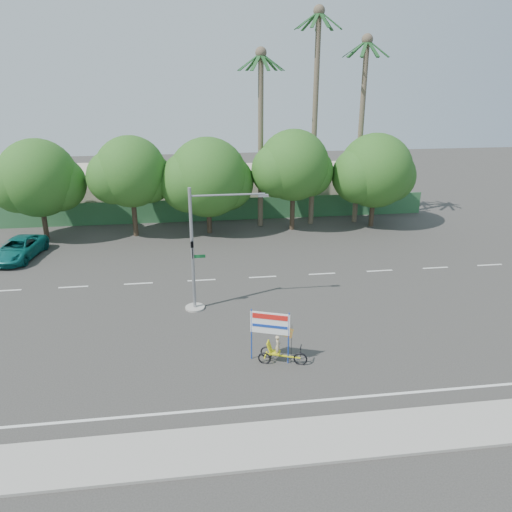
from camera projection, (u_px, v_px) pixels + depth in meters
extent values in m
plane|color=#33302D|center=(247.00, 341.00, 25.04)|extent=(120.00, 120.00, 0.00)
cube|color=gray|center=(271.00, 444.00, 18.06)|extent=(50.00, 2.40, 0.12)
cube|color=#336B3D|center=(219.00, 210.00, 44.64)|extent=(38.00, 0.08, 2.00)
cube|color=beige|center=(110.00, 191.00, 47.20)|extent=(12.00, 8.00, 4.00)
cube|color=beige|center=(296.00, 187.00, 49.54)|extent=(14.00, 8.00, 3.60)
cylinder|color=#473828|center=(44.00, 218.00, 39.36)|extent=(0.40, 0.40, 3.52)
sphere|color=#195519|center=(38.00, 178.00, 38.24)|extent=(6.00, 6.00, 6.00)
sphere|color=#195519|center=(58.00, 184.00, 38.88)|extent=(4.32, 4.32, 4.32)
sphere|color=#195519|center=(19.00, 183.00, 37.95)|extent=(4.56, 4.56, 4.56)
cylinder|color=#473828|center=(134.00, 214.00, 40.20)|extent=(0.40, 0.40, 3.74)
sphere|color=#195519|center=(131.00, 172.00, 39.01)|extent=(5.60, 5.60, 5.60)
sphere|color=#195519|center=(148.00, 178.00, 39.66)|extent=(4.03, 4.03, 4.03)
sphere|color=#195519|center=(114.00, 177.00, 38.74)|extent=(4.26, 4.26, 4.26)
cylinder|color=#473828|center=(209.00, 213.00, 41.04)|extent=(0.40, 0.40, 3.30)
sphere|color=#195519|center=(208.00, 177.00, 39.98)|extent=(6.40, 6.40, 6.40)
sphere|color=#195519|center=(226.00, 183.00, 40.63)|extent=(4.61, 4.61, 4.61)
sphere|color=#195519|center=(190.00, 182.00, 39.67)|extent=(4.86, 4.86, 4.86)
cylinder|color=#473828|center=(292.00, 207.00, 41.82)|extent=(0.40, 0.40, 3.87)
sphere|color=#195519|center=(294.00, 165.00, 40.58)|extent=(5.80, 5.80, 5.80)
sphere|color=#195519|center=(308.00, 172.00, 41.24)|extent=(4.18, 4.18, 4.18)
sphere|color=#195519|center=(278.00, 171.00, 40.31)|extent=(4.41, 4.41, 4.41)
cylinder|color=#473828|center=(372.00, 207.00, 42.77)|extent=(0.40, 0.40, 3.43)
sphere|color=#195519|center=(375.00, 171.00, 41.68)|extent=(6.20, 6.20, 6.20)
sphere|color=#195519|center=(389.00, 176.00, 42.32)|extent=(4.46, 4.46, 4.46)
sphere|color=#195519|center=(360.00, 175.00, 41.38)|extent=(4.71, 4.71, 4.71)
cylinder|color=#70604C|center=(315.00, 125.00, 41.15)|extent=(0.44, 0.44, 17.00)
sphere|color=#70604C|center=(319.00, 11.00, 38.17)|extent=(0.90, 0.90, 0.90)
cube|color=#1C4C21|center=(331.00, 20.00, 38.52)|extent=(1.91, 0.28, 1.36)
cube|color=#1C4C21|center=(326.00, 21.00, 39.05)|extent=(1.65, 1.44, 1.36)
cube|color=#1C4C21|center=(318.00, 21.00, 39.28)|extent=(0.61, 1.93, 1.36)
cube|color=#1C4C21|center=(310.00, 21.00, 39.10)|extent=(1.20, 1.80, 1.36)
cube|color=#1C4C21|center=(307.00, 20.00, 38.59)|extent=(1.89, 0.92, 1.36)
cube|color=#1C4C21|center=(309.00, 19.00, 37.99)|extent=(1.89, 0.92, 1.36)
cube|color=#1C4C21|center=(315.00, 19.00, 37.58)|extent=(1.20, 1.80, 1.36)
cube|color=#1C4C21|center=(324.00, 19.00, 37.56)|extent=(0.61, 1.93, 1.36)
cube|color=#1C4C21|center=(330.00, 19.00, 37.93)|extent=(1.65, 1.44, 1.36)
cylinder|color=#70604C|center=(360.00, 136.00, 42.01)|extent=(0.44, 0.44, 15.00)
sphere|color=#70604C|center=(367.00, 39.00, 39.37)|extent=(0.90, 0.90, 0.90)
cube|color=#1C4C21|center=(378.00, 48.00, 39.72)|extent=(1.91, 0.28, 1.36)
cube|color=#1C4C21|center=(373.00, 49.00, 40.26)|extent=(1.65, 1.44, 1.36)
cube|color=#1C4C21|center=(365.00, 49.00, 40.49)|extent=(0.61, 1.93, 1.36)
cube|color=#1C4C21|center=(358.00, 49.00, 40.30)|extent=(1.20, 1.80, 1.36)
cube|color=#1C4C21|center=(355.00, 48.00, 39.79)|extent=(1.89, 0.92, 1.36)
cube|color=#1C4C21|center=(357.00, 48.00, 39.19)|extent=(1.89, 0.92, 1.36)
cube|color=#1C4C21|center=(364.00, 48.00, 38.79)|extent=(1.20, 1.80, 1.36)
cube|color=#1C4C21|center=(373.00, 48.00, 38.76)|extent=(0.61, 1.93, 1.36)
cube|color=#1C4C21|center=(378.00, 48.00, 39.13)|extent=(1.65, 1.44, 1.36)
cylinder|color=#70604C|center=(261.00, 144.00, 41.11)|extent=(0.44, 0.44, 14.00)
sphere|color=#70604C|center=(261.00, 53.00, 38.66)|extent=(0.90, 0.90, 0.90)
cube|color=#1C4C21|center=(273.00, 62.00, 39.01)|extent=(1.91, 0.28, 1.36)
cube|color=#1C4C21|center=(269.00, 62.00, 39.54)|extent=(1.65, 1.44, 1.36)
cube|color=#1C4C21|center=(261.00, 62.00, 39.77)|extent=(0.61, 1.93, 1.36)
cube|color=#1C4C21|center=(254.00, 62.00, 39.58)|extent=(1.20, 1.80, 1.36)
cube|color=#1C4C21|center=(249.00, 62.00, 39.07)|extent=(1.89, 0.92, 1.36)
cube|color=#1C4C21|center=(250.00, 62.00, 38.48)|extent=(1.89, 0.92, 1.36)
cube|color=#1C4C21|center=(256.00, 61.00, 38.07)|extent=(1.20, 1.80, 1.36)
cube|color=#1C4C21|center=(265.00, 61.00, 38.05)|extent=(0.61, 1.93, 1.36)
cube|color=#1C4C21|center=(271.00, 62.00, 38.42)|extent=(1.65, 1.44, 1.36)
cylinder|color=gray|center=(195.00, 307.00, 28.42)|extent=(1.10, 1.10, 0.10)
cylinder|color=gray|center=(192.00, 251.00, 27.21)|extent=(0.18, 0.18, 7.00)
cylinder|color=gray|center=(228.00, 195.00, 26.39)|extent=(4.00, 0.10, 0.10)
cube|color=gray|center=(263.00, 196.00, 26.66)|extent=(0.55, 0.20, 0.12)
imported|color=black|center=(192.00, 250.00, 26.97)|extent=(0.16, 0.20, 1.00)
cube|color=#14662D|center=(199.00, 256.00, 27.37)|extent=(0.70, 0.04, 0.18)
torus|color=black|center=(300.00, 359.00, 22.92)|extent=(0.64, 0.30, 0.65)
torus|color=black|center=(267.00, 352.00, 23.51)|extent=(0.59, 0.28, 0.61)
torus|color=black|center=(264.00, 358.00, 23.02)|extent=(0.59, 0.28, 0.61)
cube|color=#D1CD12|center=(283.00, 356.00, 23.07)|extent=(1.55, 0.62, 0.06)
cube|color=#D1CD12|center=(266.00, 355.00, 23.26)|extent=(0.26, 0.56, 0.05)
cube|color=#D1CD12|center=(275.00, 352.00, 23.10)|extent=(0.59, 0.55, 0.06)
cube|color=#D1CD12|center=(269.00, 347.00, 23.06)|extent=(0.35, 0.45, 0.52)
cylinder|color=black|center=(301.00, 352.00, 22.79)|extent=(0.04, 0.04, 0.53)
cube|color=black|center=(301.00, 347.00, 22.70)|extent=(0.19, 0.42, 0.04)
imported|color=#CCB284|center=(278.00, 346.00, 22.94)|extent=(0.36, 0.44, 1.04)
cylinder|color=#183DB6|center=(251.00, 334.00, 23.04)|extent=(0.07, 0.07, 2.60)
cylinder|color=#183DB6|center=(288.00, 338.00, 22.69)|extent=(0.07, 0.07, 2.60)
cube|color=white|center=(270.00, 323.00, 22.63)|extent=(1.73, 0.68, 1.06)
cube|color=red|center=(270.00, 317.00, 22.48)|extent=(1.54, 0.58, 0.25)
cube|color=#183DB6|center=(270.00, 326.00, 22.65)|extent=(1.54, 0.58, 0.13)
cylinder|color=black|center=(291.00, 344.00, 22.76)|extent=(0.02, 0.02, 2.02)
cube|color=red|center=(284.00, 331.00, 22.61)|extent=(0.81, 0.31, 0.63)
imported|color=#0D615D|center=(19.00, 249.00, 35.70)|extent=(3.30, 5.61, 1.46)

